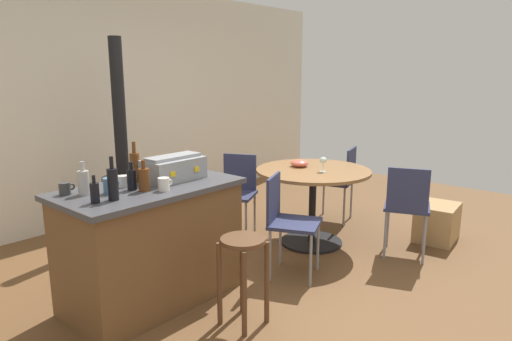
# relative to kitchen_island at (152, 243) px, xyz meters

# --- Properties ---
(ground_plane) EXTENTS (8.80, 8.80, 0.00)m
(ground_plane) POSITION_rel_kitchen_island_xyz_m (0.76, -0.47, -0.45)
(ground_plane) COLOR brown
(back_wall) EXTENTS (8.00, 0.10, 2.70)m
(back_wall) POSITION_rel_kitchen_island_xyz_m (0.76, 2.10, 0.90)
(back_wall) COLOR silver
(back_wall) RESTS_ON ground_plane
(kitchen_island) EXTENTS (1.32, 0.73, 0.90)m
(kitchen_island) POSITION_rel_kitchen_island_xyz_m (0.00, 0.00, 0.00)
(kitchen_island) COLOR brown
(kitchen_island) RESTS_ON ground_plane
(wooden_stool) EXTENTS (0.31, 0.31, 0.62)m
(wooden_stool) POSITION_rel_kitchen_island_xyz_m (0.20, -0.75, -0.01)
(wooden_stool) COLOR brown
(wooden_stool) RESTS_ON ground_plane
(dining_table) EXTENTS (1.13, 1.13, 0.77)m
(dining_table) POSITION_rel_kitchen_island_xyz_m (1.77, -0.25, 0.14)
(dining_table) COLOR black
(dining_table) RESTS_ON ground_plane
(folding_chair_near) EXTENTS (0.53, 0.53, 0.86)m
(folding_chair_near) POSITION_rel_kitchen_island_xyz_m (1.02, -0.50, 0.06)
(folding_chair_near) COLOR navy
(folding_chair_near) RESTS_ON ground_plane
(folding_chair_far) EXTENTS (0.52, 0.52, 0.88)m
(folding_chair_far) POSITION_rel_kitchen_island_xyz_m (2.03, -1.11, 0.07)
(folding_chair_far) COLOR navy
(folding_chair_far) RESTS_ON ground_plane
(folding_chair_left) EXTENTS (0.50, 0.50, 0.87)m
(folding_chair_left) POSITION_rel_kitchen_island_xyz_m (2.56, -0.09, 0.06)
(folding_chair_left) COLOR navy
(folding_chair_left) RESTS_ON ground_plane
(folding_chair_right) EXTENTS (0.54, 0.54, 0.85)m
(folding_chair_right) POSITION_rel_kitchen_island_xyz_m (1.47, 0.51, 0.05)
(folding_chair_right) COLOR navy
(folding_chair_right) RESTS_ON ground_plane
(wood_stove) EXTENTS (0.44, 0.45, 2.05)m
(wood_stove) POSITION_rel_kitchen_island_xyz_m (0.68, 1.40, 0.04)
(wood_stove) COLOR black
(wood_stove) RESTS_ON ground_plane
(toolbox) EXTENTS (0.46, 0.28, 0.19)m
(toolbox) POSITION_rel_kitchen_island_xyz_m (0.24, 0.01, 0.54)
(toolbox) COLOR gray
(toolbox) RESTS_ON kitchen_island
(bottle_0) EXTENTS (0.07, 0.07, 0.29)m
(bottle_0) POSITION_rel_kitchen_island_xyz_m (-0.37, -0.14, 0.56)
(bottle_0) COLOR black
(bottle_0) RESTS_ON kitchen_island
(bottle_1) EXTENTS (0.07, 0.07, 0.31)m
(bottle_1) POSITION_rel_kitchen_island_xyz_m (0.01, 0.18, 0.56)
(bottle_1) COLOR #603314
(bottle_1) RESTS_ON kitchen_island
(bottle_2) EXTENTS (0.07, 0.07, 0.23)m
(bottle_2) POSITION_rel_kitchen_island_xyz_m (-0.43, 0.13, 0.53)
(bottle_2) COLOR #B7B2AD
(bottle_2) RESTS_ON kitchen_island
(bottle_3) EXTENTS (0.07, 0.07, 0.20)m
(bottle_3) POSITION_rel_kitchen_island_xyz_m (-0.15, -0.01, 0.52)
(bottle_3) COLOR black
(bottle_3) RESTS_ON kitchen_island
(bottle_4) EXTENTS (0.08, 0.08, 0.22)m
(bottle_4) POSITION_rel_kitchen_island_xyz_m (-0.11, -0.10, 0.53)
(bottle_4) COLOR #603314
(bottle_4) RESTS_ON kitchen_island
(bottle_5) EXTENTS (0.06, 0.06, 0.18)m
(bottle_5) POSITION_rel_kitchen_island_xyz_m (-0.49, -0.11, 0.52)
(bottle_5) COLOR black
(bottle_5) RESTS_ON kitchen_island
(cup_0) EXTENTS (0.12, 0.08, 0.08)m
(cup_0) POSITION_rel_kitchen_island_xyz_m (-0.13, 0.12, 0.49)
(cup_0) COLOR white
(cup_0) RESTS_ON kitchen_island
(cup_1) EXTENTS (0.12, 0.08, 0.11)m
(cup_1) POSITION_rel_kitchen_island_xyz_m (-0.30, 0.02, 0.50)
(cup_1) COLOR #4C7099
(cup_1) RESTS_ON kitchen_island
(cup_2) EXTENTS (0.12, 0.08, 0.09)m
(cup_2) POSITION_rel_kitchen_island_xyz_m (-0.01, -0.19, 0.49)
(cup_2) COLOR white
(cup_2) RESTS_ON kitchen_island
(cup_3) EXTENTS (0.11, 0.08, 0.08)m
(cup_3) POSITION_rel_kitchen_island_xyz_m (-0.52, 0.22, 0.49)
(cup_3) COLOR #383838
(cup_3) RESTS_ON kitchen_island
(wine_glass) EXTENTS (0.07, 0.07, 0.14)m
(wine_glass) POSITION_rel_kitchen_island_xyz_m (1.74, -0.38, 0.42)
(wine_glass) COLOR silver
(wine_glass) RESTS_ON dining_table
(serving_bowl) EXTENTS (0.18, 0.18, 0.07)m
(serving_bowl) POSITION_rel_kitchen_island_xyz_m (1.78, -0.07, 0.35)
(serving_bowl) COLOR #DB6651
(serving_bowl) RESTS_ON dining_table
(cardboard_box) EXTENTS (0.51, 0.42, 0.38)m
(cardboard_box) POSITION_rel_kitchen_island_xyz_m (2.69, -1.17, -0.26)
(cardboard_box) COLOR tan
(cardboard_box) RESTS_ON ground_plane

